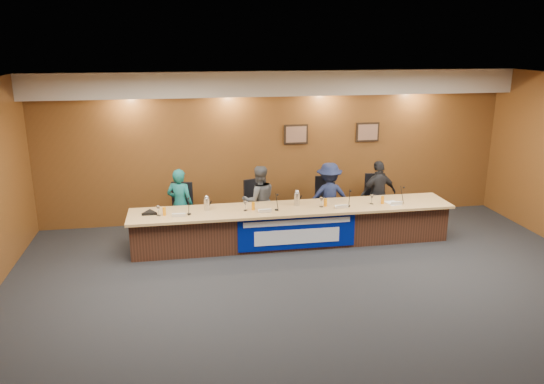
{
  "coord_description": "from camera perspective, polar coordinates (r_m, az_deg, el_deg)",
  "views": [
    {
      "loc": [
        -2.05,
        -6.95,
        3.8
      ],
      "look_at": [
        -0.36,
        2.58,
        1.0
      ],
      "focal_mm": 35.0,
      "sensor_mm": 36.0,
      "label": 1
    }
  ],
  "objects": [
    {
      "name": "banner",
      "position": [
        9.79,
        2.72,
        -4.35
      ],
      "size": [
        2.2,
        0.02,
        0.65
      ],
      "primitive_type": "cube",
      "color": "#000F78",
      "rests_on": "dais_body"
    },
    {
      "name": "office_chair_a",
      "position": [
        10.61,
        -9.81,
        -2.35
      ],
      "size": [
        0.58,
        0.58,
        0.08
      ],
      "primitive_type": "cube",
      "rotation": [
        0.0,
        0.0,
        -0.23
      ],
      "color": "black",
      "rests_on": "floor"
    },
    {
      "name": "dais_body",
      "position": [
        10.18,
        2.21,
        -3.71
      ],
      "size": [
        6.0,
        0.8,
        0.7
      ],
      "primitive_type": "cube",
      "color": "#3E2115",
      "rests_on": "floor"
    },
    {
      "name": "nameplate_b",
      "position": [
        9.66,
        -0.72,
        -2.0
      ],
      "size": [
        0.24,
        0.08,
        0.1
      ],
      "primitive_type": "cube",
      "rotation": [
        0.31,
        0.0,
        0.0
      ],
      "color": "white",
      "rests_on": "dais_top"
    },
    {
      "name": "microphone_a",
      "position": [
        9.7,
        -8.9,
        -2.34
      ],
      "size": [
        0.07,
        0.07,
        0.02
      ],
      "primitive_type": "cylinder",
      "color": "black",
      "rests_on": "dais_top"
    },
    {
      "name": "microphone_d",
      "position": [
        10.58,
        13.67,
        -1.05
      ],
      "size": [
        0.07,
        0.07,
        0.02
      ],
      "primitive_type": "cylinder",
      "color": "black",
      "rests_on": "dais_top"
    },
    {
      "name": "office_chair_d",
      "position": [
        11.34,
        11.11,
        -1.21
      ],
      "size": [
        0.55,
        0.55,
        0.08
      ],
      "primitive_type": "cube",
      "rotation": [
        0.0,
        0.0,
        -0.15
      ],
      "color": "black",
      "rests_on": "floor"
    },
    {
      "name": "nameplate_d",
      "position": [
        10.38,
        13.25,
        -1.15
      ],
      "size": [
        0.24,
        0.08,
        0.1
      ],
      "primitive_type": "cube",
      "rotation": [
        0.31,
        0.0,
        0.0
      ],
      "color": "white",
      "rests_on": "dais_top"
    },
    {
      "name": "floor",
      "position": [
        8.18,
        5.8,
        -11.63
      ],
      "size": [
        10.0,
        10.0,
        0.0
      ],
      "primitive_type": "plane",
      "color": "black",
      "rests_on": "ground"
    },
    {
      "name": "wall_photo_right",
      "position": [
        11.81,
        10.24,
        6.36
      ],
      "size": [
        0.52,
        0.04,
        0.42
      ],
      "primitive_type": "cube",
      "color": "black",
      "rests_on": "wall_back"
    },
    {
      "name": "panelist_a",
      "position": [
        10.45,
        -9.86,
        -1.32
      ],
      "size": [
        0.61,
        0.51,
        1.42
      ],
      "primitive_type": "imported",
      "rotation": [
        0.0,
        0.0,
        2.76
      ],
      "color": "#0F5250",
      "rests_on": "floor"
    },
    {
      "name": "banner_text_upper",
      "position": [
        9.71,
        2.75,
        -3.27
      ],
      "size": [
        2.0,
        0.01,
        0.1
      ],
      "primitive_type": "cube",
      "color": "silver",
      "rests_on": "banner"
    },
    {
      "name": "juice_glass_c",
      "position": [
        10.08,
        5.77,
        -1.13
      ],
      "size": [
        0.06,
        0.06,
        0.15
      ],
      "primitive_type": "cylinder",
      "color": "orange",
      "rests_on": "dais_top"
    },
    {
      "name": "wall_back",
      "position": [
        11.36,
        0.57,
        4.95
      ],
      "size": [
        10.0,
        0.04,
        3.2
      ],
      "primitive_type": "cube",
      "color": "brown",
      "rests_on": "floor"
    },
    {
      "name": "office_chair_b",
      "position": [
        10.72,
        -1.47,
        -1.93
      ],
      "size": [
        0.61,
        0.61,
        0.08
      ],
      "primitive_type": "cube",
      "rotation": [
        0.0,
        0.0,
        0.32
      ],
      "color": "black",
      "rests_on": "floor"
    },
    {
      "name": "office_chair_c",
      "position": [
        11.01,
        5.95,
        -1.51
      ],
      "size": [
        0.48,
        0.48,
        0.08
      ],
      "primitive_type": "cube",
      "rotation": [
        0.0,
        0.0,
        -0.01
      ],
      "color": "black",
      "rests_on": "floor"
    },
    {
      "name": "nameplate_c",
      "position": [
        9.99,
        7.56,
        -1.54
      ],
      "size": [
        0.24,
        0.08,
        0.1
      ],
      "primitive_type": "cube",
      "rotation": [
        0.31,
        0.0,
        0.0
      ],
      "color": "white",
      "rests_on": "dais_top"
    },
    {
      "name": "water_glass_a",
      "position": [
        9.71,
        -12.12,
        -2.0
      ],
      "size": [
        0.08,
        0.08,
        0.18
      ],
      "primitive_type": "cylinder",
      "color": "silver",
      "rests_on": "dais_top"
    },
    {
      "name": "soffit",
      "position": [
        10.93,
        0.83,
        11.66
      ],
      "size": [
        10.0,
        0.5,
        0.5
      ],
      "primitive_type": "cube",
      "color": "beige",
      "rests_on": "wall_back"
    },
    {
      "name": "juice_glass_a",
      "position": [
        9.71,
        -11.51,
        -2.05
      ],
      "size": [
        0.06,
        0.06,
        0.15
      ],
      "primitive_type": "cylinder",
      "color": "orange",
      "rests_on": "dais_top"
    },
    {
      "name": "microphone_b",
      "position": [
        9.81,
        0.5,
        -1.93
      ],
      "size": [
        0.07,
        0.07,
        0.02
      ],
      "primitive_type": "cylinder",
      "color": "black",
      "rests_on": "dais_top"
    },
    {
      "name": "nameplate_a",
      "position": [
        9.57,
        -9.99,
        -2.44
      ],
      "size": [
        0.24,
        0.08,
        0.1
      ],
      "primitive_type": "cube",
      "rotation": [
        0.31,
        0.0,
        0.0
      ],
      "color": "white",
      "rests_on": "dais_top"
    },
    {
      "name": "banner_text_lower",
      "position": [
        9.8,
        2.73,
        -4.81
      ],
      "size": [
        1.6,
        0.01,
        0.28
      ],
      "primitive_type": "cube",
      "color": "silver",
      "rests_on": "banner"
    },
    {
      "name": "juice_glass_d",
      "position": [
        10.4,
        11.8,
        -0.85
      ],
      "size": [
        0.06,
        0.06,
        0.15
      ],
      "primitive_type": "cylinder",
      "color": "orange",
      "rests_on": "dais_top"
    },
    {
      "name": "water_glass_c",
      "position": [
        10.03,
        5.32,
        -1.11
      ],
      "size": [
        0.08,
        0.08,
        0.18
      ],
      "primitive_type": "cylinder",
      "color": "silver",
      "rests_on": "dais_top"
    },
    {
      "name": "panelist_b",
      "position": [
        10.56,
        -1.4,
        -0.92
      ],
      "size": [
        0.74,
        0.6,
        1.42
      ],
      "primitive_type": "imported",
      "rotation": [
        0.0,
        0.0,
        3.24
      ],
      "color": "#454649",
      "rests_on": "floor"
    },
    {
      "name": "juice_glass_b",
      "position": [
        9.81,
        -2.04,
        -1.53
      ],
      "size": [
        0.06,
        0.06,
        0.15
      ],
      "primitive_type": "cylinder",
      "color": "orange",
      "rests_on": "dais_top"
    },
    {
      "name": "ceiling",
      "position": [
        7.27,
        6.52,
        11.3
      ],
      "size": [
        10.0,
        8.0,
        0.04
      ],
      "primitive_type": "cube",
      "color": "silver",
      "rests_on": "wall_back"
    },
    {
      "name": "dais_top",
      "position": [
        10.01,
        2.29,
        -1.78
      ],
      "size": [
        6.1,
        0.95,
        0.05
      ],
      "primitive_type": "cube",
      "color": "tan",
      "rests_on": "dais_body"
    },
    {
      "name": "carafe_mid",
      "position": [
        10.08,
        2.69,
        -0.76
      ],
      "size": [
        0.11,
        0.11,
        0.25
      ],
      "primitive_type": "cylinder",
      "color": "silver",
      "rests_on": "dais_top"
    },
    {
      "name": "panelist_c",
      "position": [
        10.86,
        6.13,
        -0.52
      ],
      "size": [
        0.94,
        0.57,
        1.42
      ],
      "primitive_type": "imported",
      "rotation": [
        0.0,
        0.0,
        3.09
      ],
      "color": "#121937",
      "rests_on": "floor"
    },
    {
      "name": "panelist_d",
      "position": [
        11.19,
        11.35,
        -0.24
      ],
      "size": [
        0.89,
        0.52,
        1.42
      ],
      "primitive_type": "imported",
      "rotation": [
        0.0,
        0.0,
        3.36
      ],
      "color": "black",
      "rests_on": "floor"
    },
    {
      "name": "wall_photo_left",
      "position": [
        11.36,
        2.59,
        6.22
      ],
      "size": [
        0.52,
        0.04,
        0.42
      ],
      "primitive_type": "cube",
      "color": "black",
      "rests_on": "wall_back"
    },
    {
      "name": "paper_stack",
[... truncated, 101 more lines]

